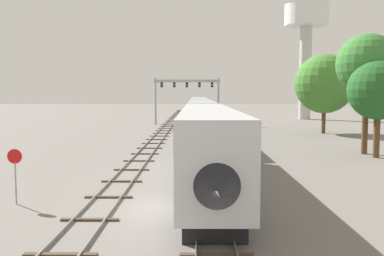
# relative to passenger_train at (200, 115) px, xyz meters

# --- Properties ---
(ground_plane) EXTENTS (400.00, 400.00, 0.00)m
(ground_plane) POSITION_rel_passenger_train_xyz_m (-2.00, -39.75, -2.60)
(ground_plane) COLOR slate
(track_main) EXTENTS (2.60, 200.00, 0.16)m
(track_main) POSITION_rel_passenger_train_xyz_m (0.00, 20.25, -2.54)
(track_main) COLOR slate
(track_main) RESTS_ON ground
(track_near) EXTENTS (2.60, 160.00, 0.16)m
(track_near) POSITION_rel_passenger_train_xyz_m (-5.50, 0.25, -2.54)
(track_near) COLOR slate
(track_near) RESTS_ON ground
(passenger_train) EXTENTS (3.04, 92.07, 4.80)m
(passenger_train) POSITION_rel_passenger_train_xyz_m (0.00, 0.00, 0.00)
(passenger_train) COLOR silver
(passenger_train) RESTS_ON ground
(signal_gantry) EXTENTS (12.10, 0.49, 8.58)m
(signal_gantry) POSITION_rel_passenger_train_xyz_m (-2.25, 14.89, 3.68)
(signal_gantry) COLOR #999BA0
(signal_gantry) RESTS_ON ground
(water_tower) EXTENTS (9.66, 9.66, 26.41)m
(water_tower) POSITION_rel_passenger_train_xyz_m (23.64, 31.17, 18.15)
(water_tower) COLOR beige
(water_tower) RESTS_ON ground
(stop_sign) EXTENTS (0.76, 0.08, 2.88)m
(stop_sign) POSITION_rel_passenger_train_xyz_m (-10.00, -39.05, -0.73)
(stop_sign) COLOR gray
(stop_sign) RESTS_ON ground
(trackside_tree_left) EXTENTS (5.66, 5.66, 11.26)m
(trackside_tree_left) POSITION_rel_passenger_train_xyz_m (15.27, -21.29, 5.77)
(trackside_tree_left) COLOR brown
(trackside_tree_left) RESTS_ON ground
(trackside_tree_mid) EXTENTS (5.32, 5.32, 8.69)m
(trackside_tree_mid) POSITION_rel_passenger_train_xyz_m (15.39, -23.55, 3.40)
(trackside_tree_mid) COLOR brown
(trackside_tree_mid) RESTS_ON ground
(trackside_tree_right) EXTENTS (8.42, 8.42, 11.30)m
(trackside_tree_right) POSITION_rel_passenger_train_xyz_m (17.67, -1.38, 4.47)
(trackside_tree_right) COLOR brown
(trackside_tree_right) RESTS_ON ground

